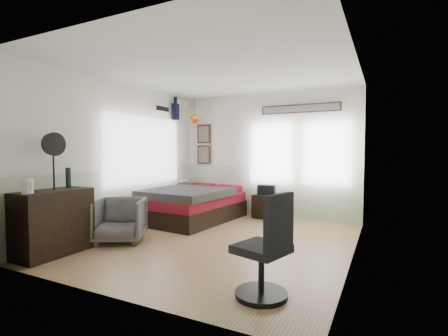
{
  "coord_description": "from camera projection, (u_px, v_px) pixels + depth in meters",
  "views": [
    {
      "loc": [
        2.38,
        -4.55,
        1.44
      ],
      "look_at": [
        -0.1,
        0.4,
        1.15
      ],
      "focal_mm": 26.0,
      "sensor_mm": 36.0,
      "label": 1
    }
  ],
  "objects": [
    {
      "name": "ground_plane",
      "position": [
        218.0,
        241.0,
        5.2
      ],
      "size": [
        4.0,
        4.5,
        0.01
      ],
      "primitive_type": "cube",
      "color": "#A9754A"
    },
    {
      "name": "room_shell",
      "position": [
        219.0,
        141.0,
        5.31
      ],
      "size": [
        4.02,
        4.52,
        2.71
      ],
      "color": "silver",
      "rests_on": "ground_plane"
    },
    {
      "name": "wall_decor",
      "position": [
        215.0,
        122.0,
        7.33
      ],
      "size": [
        3.55,
        1.32,
        1.44
      ],
      "color": "#3D2A18",
      "rests_on": "room_shell"
    },
    {
      "name": "bed",
      "position": [
        192.0,
        204.0,
        6.74
      ],
      "size": [
        1.66,
        2.22,
        0.67
      ],
      "rotation": [
        0.0,
        0.0,
        -0.09
      ],
      "color": "black",
      "rests_on": "ground_plane"
    },
    {
      "name": "dresser",
      "position": [
        54.0,
        222.0,
        4.5
      ],
      "size": [
        0.48,
        1.0,
        0.9
      ],
      "primitive_type": "cube",
      "color": "black",
      "rests_on": "ground_plane"
    },
    {
      "name": "armchair",
      "position": [
        120.0,
        220.0,
        5.15
      ],
      "size": [
        1.01,
        1.02,
        0.69
      ],
      "primitive_type": "imported",
      "rotation": [
        0.0,
        0.0,
        0.52
      ],
      "color": "#5D5D5D",
      "rests_on": "ground_plane"
    },
    {
      "name": "nightstand",
      "position": [
        266.0,
        206.0,
        6.96
      ],
      "size": [
        0.55,
        0.47,
        0.5
      ],
      "primitive_type": "cube",
      "rotation": [
        0.0,
        0.0,
        -0.14
      ],
      "color": "black",
      "rests_on": "ground_plane"
    },
    {
      "name": "task_chair",
      "position": [
        266.0,
        256.0,
        3.14
      ],
      "size": [
        0.57,
        0.57,
        1.04
      ],
      "rotation": [
        0.0,
        0.0,
        -0.28
      ],
      "color": "black",
      "rests_on": "ground_plane"
    },
    {
      "name": "kettle",
      "position": [
        27.0,
        186.0,
        4.11
      ],
      "size": [
        0.17,
        0.14,
        0.19
      ],
      "rotation": [
        0.0,
        0.0,
        0.09
      ],
      "color": "silver",
      "rests_on": "dresser"
    },
    {
      "name": "bottle",
      "position": [
        68.0,
        178.0,
        4.74
      ],
      "size": [
        0.07,
        0.07,
        0.3
      ],
      "primitive_type": "cylinder",
      "color": "black",
      "rests_on": "dresser"
    },
    {
      "name": "stand_fan",
      "position": [
        54.0,
        145.0,
        4.48
      ],
      "size": [
        0.09,
        0.33,
        0.8
      ],
      "rotation": [
        0.0,
        0.0,
        -0.04
      ],
      "color": "black",
      "rests_on": "dresser"
    },
    {
      "name": "black_bag",
      "position": [
        266.0,
        190.0,
        6.95
      ],
      "size": [
        0.39,
        0.29,
        0.21
      ],
      "primitive_type": "cube",
      "rotation": [
        0.0,
        0.0,
        0.17
      ],
      "color": "black",
      "rests_on": "nightstand"
    }
  ]
}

